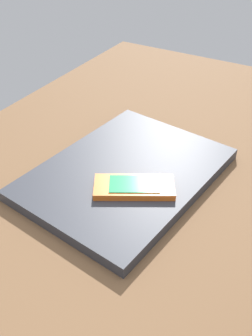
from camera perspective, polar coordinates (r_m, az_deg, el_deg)
desk_surface at (r=60.35cm, az=3.30°, el=-5.59°), size 120.00×80.00×3.00cm
laptop_closed at (r=62.65cm, az=0.00°, el=-0.80°), size 34.94×27.63×1.82cm
cell_phone_on_laptop at (r=57.72cm, az=1.20°, el=-2.77°), size 10.49×12.97×1.15cm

